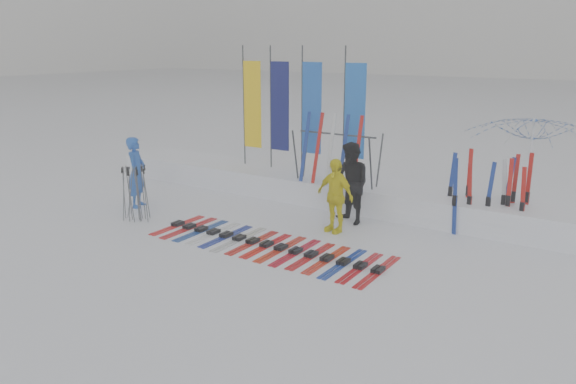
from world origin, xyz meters
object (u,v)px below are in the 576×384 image
Objects in this scene: person_blue at (137,172)px; ski_row at (267,245)px; ski_rack at (337,151)px; person_black at (351,184)px; person_yellow at (335,195)px; tent_canopy at (528,171)px.

person_blue is 0.35× the size of ski_row.
ski_rack reaches higher than ski_row.
person_black is at bearing 72.87° from ski_row.
person_blue is 0.95× the size of person_black.
person_yellow is at bearing -106.60° from person_blue.
person_black is 3.72m from tent_canopy.
person_black reaches higher than person_blue.
ski_rack is (-0.17, 3.15, 1.35)m from ski_row.
person_blue is at bearing -147.64° from ski_rack.
person_black is 0.37× the size of ski_row.
tent_canopy reaches higher than ski_row.
ski_rack is (-0.84, 1.62, 0.60)m from person_yellow.
tent_canopy is 4.20m from ski_rack.
person_yellow is 1.92m from ski_rack.
person_blue is 0.62× the size of tent_canopy.
person_yellow is 0.57× the size of tent_canopy.
ski_row is 3.43m from ski_rack.
ski_row is at bearing -86.84° from ski_rack.
person_yellow is 0.77× the size of ski_rack.
person_yellow is at bearing -62.56° from ski_rack.
person_black reaches higher than ski_row.
person_black is (4.90, 1.64, 0.04)m from person_blue.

